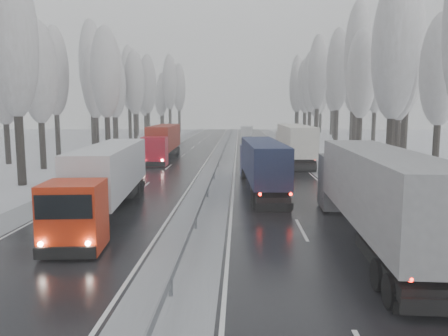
# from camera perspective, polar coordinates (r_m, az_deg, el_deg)

# --- Properties ---
(carriageway_right) EXTENTS (7.50, 200.00, 0.03)m
(carriageway_right) POSITION_cam_1_polar(r_m,az_deg,el_deg) (39.70, 6.47, -1.05)
(carriageway_right) COLOR black
(carriageway_right) RESTS_ON ground
(carriageway_left) EXTENTS (7.50, 200.00, 0.03)m
(carriageway_left) POSITION_cam_1_polar(r_m,az_deg,el_deg) (40.26, -8.60, -0.97)
(carriageway_left) COLOR black
(carriageway_left) RESTS_ON ground
(median_slush) EXTENTS (3.00, 200.00, 0.04)m
(median_slush) POSITION_cam_1_polar(r_m,az_deg,el_deg) (39.64, -1.12, -1.01)
(median_slush) COLOR #9FA2A7
(median_slush) RESTS_ON ground
(shoulder_right) EXTENTS (2.40, 200.00, 0.04)m
(shoulder_right) POSITION_cam_1_polar(r_m,az_deg,el_deg) (40.39, 13.49, -1.06)
(shoulder_right) COLOR #9FA2A7
(shoulder_right) RESTS_ON ground
(shoulder_left) EXTENTS (2.40, 200.00, 0.04)m
(shoulder_left) POSITION_cam_1_polar(r_m,az_deg,el_deg) (41.46, -15.34, -0.90)
(shoulder_left) COLOR #9FA2A7
(shoulder_left) RESTS_ON ground
(median_guardrail) EXTENTS (0.12, 200.00, 0.76)m
(median_guardrail) POSITION_cam_1_polar(r_m,az_deg,el_deg) (39.54, -1.12, -0.18)
(median_guardrail) COLOR slate
(median_guardrail) RESTS_ON ground
(tree_18) EXTENTS (3.60, 3.60, 16.58)m
(tree_18) POSITION_cam_1_polar(r_m,az_deg,el_deg) (38.53, 21.38, 14.18)
(tree_18) COLOR black
(tree_18) RESTS_ON ground
(tree_19) EXTENTS (3.60, 3.60, 14.57)m
(tree_19) POSITION_cam_1_polar(r_m,az_deg,el_deg) (44.12, 26.45, 11.32)
(tree_19) COLOR black
(tree_19) RESTS_ON ground
(tree_20) EXTENTS (3.60, 3.60, 15.71)m
(tree_20) POSITION_cam_1_polar(r_m,az_deg,el_deg) (47.22, 22.00, 12.14)
(tree_20) COLOR black
(tree_20) RESTS_ON ground
(tree_21) EXTENTS (3.60, 3.60, 18.62)m
(tree_21) POSITION_cam_1_polar(r_m,az_deg,el_deg) (51.91, 22.94, 13.69)
(tree_21) COLOR black
(tree_21) RESTS_ON ground
(tree_22) EXTENTS (3.60, 3.60, 15.86)m
(tree_22) POSITION_cam_1_polar(r_m,az_deg,el_deg) (56.90, 17.52, 11.55)
(tree_22) COLOR black
(tree_22) RESTS_ON ground
(tree_23) EXTENTS (3.60, 3.60, 13.55)m
(tree_23) POSITION_cam_1_polar(r_m,az_deg,el_deg) (62.51, 22.12, 9.59)
(tree_23) COLOR black
(tree_23) RESTS_ON ground
(tree_24) EXTENTS (3.60, 3.60, 20.49)m
(tree_24) POSITION_cam_1_polar(r_m,az_deg,el_deg) (62.62, 17.07, 13.87)
(tree_24) COLOR black
(tree_24) RESTS_ON ground
(tree_25) EXTENTS (3.60, 3.60, 19.44)m
(tree_25) POSITION_cam_1_polar(r_m,az_deg,el_deg) (68.37, 21.91, 12.53)
(tree_25) COLOR black
(tree_25) RESTS_ON ground
(tree_26) EXTENTS (3.60, 3.60, 18.78)m
(tree_26) POSITION_cam_1_polar(r_m,az_deg,el_deg) (72.35, 14.64, 12.18)
(tree_26) COLOR black
(tree_26) RESTS_ON ground
(tree_27) EXTENTS (3.60, 3.60, 17.62)m
(tree_27) POSITION_cam_1_polar(r_m,az_deg,el_deg) (77.95, 19.21, 11.11)
(tree_27) COLOR black
(tree_27) RESTS_ON ground
(tree_28) EXTENTS (3.60, 3.60, 19.62)m
(tree_28) POSITION_cam_1_polar(r_m,az_deg,el_deg) (82.61, 12.17, 12.01)
(tree_28) COLOR black
(tree_28) RESTS_ON ground
(tree_29) EXTENTS (3.60, 3.60, 18.11)m
(tree_29) POSITION_cam_1_polar(r_m,az_deg,el_deg) (87.98, 16.50, 10.96)
(tree_29) COLOR black
(tree_29) RESTS_ON ground
(tree_30) EXTENTS (3.60, 3.60, 17.86)m
(tree_30) POSITION_cam_1_polar(r_m,az_deg,el_deg) (92.16, 11.21, 10.85)
(tree_30) COLOR black
(tree_30) RESTS_ON ground
(tree_31) EXTENTS (3.60, 3.60, 18.58)m
(tree_31) POSITION_cam_1_polar(r_m,az_deg,el_deg) (97.19, 14.34, 10.85)
(tree_31) COLOR black
(tree_31) RESTS_ON ground
(tree_32) EXTENTS (3.60, 3.60, 17.33)m
(tree_32) POSITION_cam_1_polar(r_m,az_deg,el_deg) (99.56, 10.55, 10.41)
(tree_32) COLOR black
(tree_32) RESTS_ON ground
(tree_33) EXTENTS (3.60, 3.60, 14.33)m
(tree_33) POSITION_cam_1_polar(r_m,az_deg,el_deg) (103.92, 11.93, 9.19)
(tree_33) COLOR black
(tree_33) RESTS_ON ground
(tree_34) EXTENTS (3.60, 3.60, 17.63)m
(tree_34) POSITION_cam_1_polar(r_m,az_deg,el_deg) (106.47, 9.49, 10.34)
(tree_34) COLOR black
(tree_34) RESTS_ON ground
(tree_35) EXTENTS (3.60, 3.60, 18.25)m
(tree_35) POSITION_cam_1_polar(r_m,az_deg,el_deg) (111.96, 13.98, 10.28)
(tree_35) COLOR black
(tree_35) RESTS_ON ground
(tree_36) EXTENTS (3.60, 3.60, 20.23)m
(tree_36) POSITION_cam_1_polar(r_m,az_deg,el_deg) (116.48, 9.52, 10.90)
(tree_36) COLOR black
(tree_36) RESTS_ON ground
(tree_37) EXTENTS (3.60, 3.60, 16.37)m
(tree_37) POSITION_cam_1_polar(r_m,az_deg,el_deg) (121.38, 12.57, 9.52)
(tree_37) COLOR black
(tree_37) RESTS_ON ground
(tree_38) EXTENTS (3.60, 3.60, 17.97)m
(tree_38) POSITION_cam_1_polar(r_m,az_deg,el_deg) (127.09, 9.65, 9.95)
(tree_38) COLOR black
(tree_38) RESTS_ON ground
(tree_39) EXTENTS (3.60, 3.60, 16.19)m
(tree_39) POSITION_cam_1_polar(r_m,az_deg,el_deg) (131.39, 10.64, 9.35)
(tree_39) COLOR black
(tree_39) RESTS_ON ground
(tree_58) EXTENTS (3.60, 3.60, 17.21)m
(tree_58) POSITION_cam_1_polar(r_m,az_deg,el_deg) (38.24, -25.76, 14.62)
(tree_58) COLOR black
(tree_58) RESTS_ON ground
(tree_60) EXTENTS (3.60, 3.60, 14.84)m
(tree_60) POSITION_cam_1_polar(r_m,az_deg,el_deg) (47.84, -23.05, 11.35)
(tree_60) COLOR black
(tree_60) RESTS_ON ground
(tree_61) EXTENTS (3.60, 3.60, 13.95)m
(tree_61) POSITION_cam_1_polar(r_m,az_deg,el_deg) (53.95, -26.85, 10.03)
(tree_61) COLOR black
(tree_61) RESTS_ON ground
(tree_62) EXTENTS (3.60, 3.60, 16.04)m
(tree_62) POSITION_cam_1_polar(r_m,az_deg,el_deg) (55.45, -15.20, 11.86)
(tree_62) COLOR black
(tree_62) RESTS_ON ground
(tree_63) EXTENTS (3.60, 3.60, 16.88)m
(tree_63) POSITION_cam_1_polar(r_m,az_deg,el_deg) (61.93, -21.25, 11.63)
(tree_63) COLOR black
(tree_63) RESTS_ON ground
(tree_64) EXTENTS (3.60, 3.60, 15.42)m
(tree_64) POSITION_cam_1_polar(r_m,az_deg,el_deg) (65.27, -16.52, 10.77)
(tree_64) COLOR black
(tree_64) RESTS_ON ground
(tree_65) EXTENTS (3.60, 3.60, 19.48)m
(tree_65) POSITION_cam_1_polar(r_m,az_deg,el_deg) (69.82, -16.96, 12.65)
(tree_65) COLOR black
(tree_65) RESTS_ON ground
(tree_66) EXTENTS (3.60, 3.60, 15.23)m
(tree_66) POSITION_cam_1_polar(r_m,az_deg,el_deg) (74.42, -14.06, 10.31)
(tree_66) COLOR black
(tree_66) RESTS_ON ground
(tree_67) EXTENTS (3.60, 3.60, 17.09)m
(tree_67) POSITION_cam_1_polar(r_m,az_deg,el_deg) (78.72, -14.26, 11.01)
(tree_67) COLOR black
(tree_67) RESTS_ON ground
(tree_68) EXTENTS (3.60, 3.60, 16.65)m
(tree_68) POSITION_cam_1_polar(r_m,az_deg,el_deg) (80.61, -11.64, 10.80)
(tree_68) COLOR black
(tree_68) RESTS_ON ground
(tree_69) EXTENTS (3.60, 3.60, 19.35)m
(tree_69) POSITION_cam_1_polar(r_m,az_deg,el_deg) (85.82, -14.24, 11.66)
(tree_69) COLOR black
(tree_69) RESTS_ON ground
(tree_70) EXTENTS (3.60, 3.60, 17.09)m
(tree_70) POSITION_cam_1_polar(r_m,az_deg,el_deg) (90.39, -9.96, 10.64)
(tree_70) COLOR black
(tree_70) RESTS_ON ground
(tree_71) EXTENTS (3.60, 3.60, 19.61)m
(tree_71) POSITION_cam_1_polar(r_m,az_deg,el_deg) (95.45, -12.33, 11.37)
(tree_71) COLOR black
(tree_71) RESTS_ON ground
(tree_72) EXTENTS (3.60, 3.60, 15.11)m
(tree_72) POSITION_cam_1_polar(r_m,az_deg,el_deg) (100.00, -10.31, 9.59)
(tree_72) COLOR black
(tree_72) RESTS_ON ground
(tree_73) EXTENTS (3.60, 3.60, 17.22)m
(tree_73) POSITION_cam_1_polar(r_m,az_deg,el_deg) (104.60, -11.42, 10.20)
(tree_73) COLOR black
(tree_73) RESTS_ON ground
(tree_74) EXTENTS (3.60, 3.60, 19.68)m
(tree_74) POSITION_cam_1_polar(r_m,az_deg,el_deg) (110.04, -7.13, 10.97)
(tree_74) COLOR black
(tree_74) RESTS_ON ground
(tree_75) EXTENTS (3.60, 3.60, 18.60)m
(tree_75) POSITION_cam_1_polar(r_m,az_deg,el_deg) (115.68, -11.35, 10.37)
(tree_75) COLOR black
(tree_75) RESTS_ON ground
(tree_76) EXTENTS (3.60, 3.60, 18.55)m
(tree_76) POSITION_cam_1_polar(r_m,az_deg,el_deg) (119.13, -5.90, 10.37)
(tree_76) COLOR black
(tree_76) RESTS_ON ground
(tree_77) EXTENTS (3.60, 3.60, 14.32)m
(tree_77) POSITION_cam_1_polar(r_m,az_deg,el_deg) (123.85, -8.24, 8.97)
(tree_77) COLOR black
(tree_77) RESTS_ON ground
(tree_78) EXTENTS (3.60, 3.60, 19.55)m
(tree_78) POSITION_cam_1_polar(r_m,az_deg,el_deg) (126.18, -7.10, 10.48)
(tree_78) COLOR black
(tree_78) RESTS_ON ground
(tree_79) EXTENTS (3.60, 3.60, 17.07)m
(tree_79) POSITION_cam_1_polar(r_m,az_deg,el_deg) (130.51, -8.02, 9.66)
(tree_79) COLOR black
(tree_79) RESTS_ON ground
(truck_grey_tarp) EXTENTS (3.23, 16.59, 4.23)m
(truck_grey_tarp) POSITION_cam_1_polar(r_m,az_deg,el_deg) (20.28, 18.93, -2.58)
(truck_grey_tarp) COLOR #45454A
(truck_grey_tarp) RESTS_ON ground
(truck_blue_box) EXTENTS (3.06, 14.61, 3.72)m
(truck_blue_box) POSITION_cam_1_polar(r_m,az_deg,el_deg) (32.13, 4.89, 0.85)
(truck_blue_box) COLOR navy
(truck_blue_box) RESTS_ON ground
(truck_cream_box) EXTENTS (2.73, 16.82, 4.31)m
(truck_cream_box) POSITION_cam_1_polar(r_m,az_deg,el_deg) (49.00, 9.12, 3.46)
(truck_cream_box) COLOR beige
(truck_cream_box) RESTS_ON ground
(box_truck_distant) EXTENTS (2.72, 7.18, 2.62)m
(box_truck_distant) POSITION_cam_1_polar(r_m,az_deg,el_deg) (95.30, 3.03, 4.74)
(box_truck_distant) COLOR silver
(box_truck_distant) RESTS_ON ground
(truck_red_white) EXTENTS (3.68, 15.21, 3.87)m
(truck_red_white) POSITION_cam_1_polar(r_m,az_deg,el_deg) (25.40, -14.98, -0.95)
(truck_red_white) COLOR red
(truck_red_white) RESTS_ON ground
(truck_red_red) EXTENTS (3.10, 16.14, 4.12)m
(truck_red_red) POSITION_cam_1_polar(r_m,az_deg,el_deg) (52.96, -7.92, 3.66)
(truck_red_red) COLOR #AF0A1B
(truck_red_red) RESTS_ON ground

